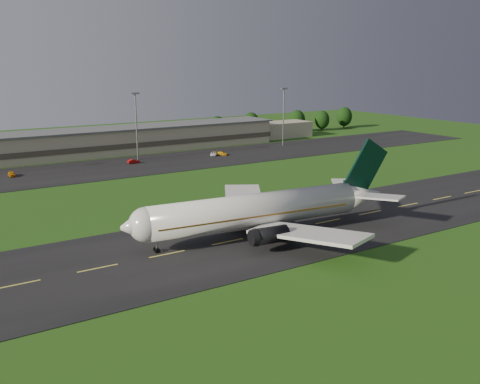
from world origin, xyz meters
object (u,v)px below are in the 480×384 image
light_mast_east (284,110)px  service_vehicle_b (134,161)px  airliner (259,210)px  terminal (123,140)px  service_vehicle_a (12,174)px  service_vehicle_d (222,153)px  light_mast_centre (136,118)px  service_vehicle_c (214,154)px

light_mast_east → service_vehicle_b: 59.71m
airliner → terminal: 96.91m
terminal → service_vehicle_a: (-38.38, -21.41, -3.24)m
light_mast_east → service_vehicle_d: (-29.20, -6.58, -12.05)m
service_vehicle_b → light_mast_centre: bearing=-35.0°
terminal → service_vehicle_b: (-4.69, -21.07, -3.29)m
airliner → light_mast_east: (64.72, 80.09, 8.08)m
service_vehicle_b → terminal: bearing=-13.6°
light_mast_centre → light_mast_east: (55.00, 0.00, 0.00)m
service_vehicle_c → service_vehicle_d: (2.47, -0.87, 0.00)m
terminal → airliner: bearing=-96.6°
terminal → light_mast_east: light_mast_east is taller
light_mast_east → service_vehicle_c: light_mast_east is taller
service_vehicle_c → service_vehicle_d: service_vehicle_d is taller
service_vehicle_a → light_mast_east: bearing=5.6°
light_mast_east → service_vehicle_c: bearing=-169.8°
service_vehicle_a → service_vehicle_c: 60.30m
service_vehicle_c → terminal: bearing=171.0°
airliner → service_vehicle_c: bearing=71.8°
light_mast_east → service_vehicle_a: size_ratio=5.31×
light_mast_east → service_vehicle_c: size_ratio=4.85×
light_mast_east → service_vehicle_a: light_mast_east is taller
light_mast_east → service_vehicle_b: bearing=-175.2°
light_mast_centre → airliner: bearing=-96.9°
light_mast_east → service_vehicle_d: 32.27m
service_vehicle_d → service_vehicle_b: bearing=135.0°
light_mast_east → terminal: bearing=163.2°
terminal → service_vehicle_d: (24.39, -22.77, -3.30)m
service_vehicle_d → light_mast_east: bearing=-29.0°
light_mast_east → service_vehicle_a: (-91.97, -5.23, -11.99)m
light_mast_east → service_vehicle_d: bearing=-167.3°
airliner → service_vehicle_b: 75.58m
service_vehicle_c → light_mast_centre: bearing=-157.8°
terminal → service_vehicle_a: bearing=-150.8°
airliner → service_vehicle_b: airliner is taller
airliner → light_mast_east: size_ratio=2.52×
service_vehicle_b → service_vehicle_a: bearing=89.5°
terminal → service_vehicle_a: size_ratio=37.83×
airliner → light_mast_east: 103.28m
service_vehicle_a → light_mast_centre: bearing=10.4°
light_mast_centre → light_mast_east: same height
light_mast_centre → service_vehicle_a: light_mast_centre is taller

